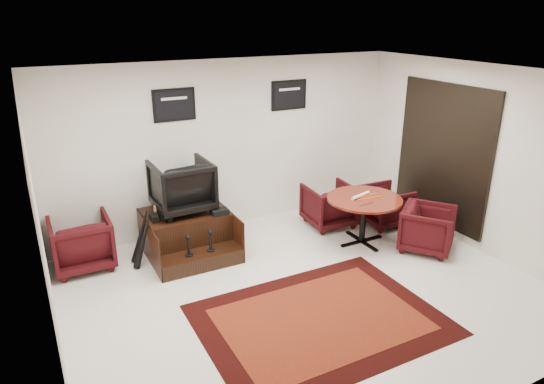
# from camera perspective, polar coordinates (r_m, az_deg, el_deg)

# --- Properties ---
(ground) EXTENTS (6.00, 6.00, 0.00)m
(ground) POSITION_cam_1_polar(r_m,az_deg,el_deg) (6.58, 4.05, -11.53)
(ground) COLOR silver
(ground) RESTS_ON ground
(room_shell) EXTENTS (6.02, 5.02, 2.81)m
(room_shell) POSITION_cam_1_polar(r_m,az_deg,el_deg) (6.15, 7.13, 4.30)
(room_shell) COLOR white
(room_shell) RESTS_ON ground
(area_rug) EXTENTS (2.83, 2.12, 0.01)m
(area_rug) POSITION_cam_1_polar(r_m,az_deg,el_deg) (6.05, 5.65, -14.71)
(area_rug) COLOR black
(area_rug) RESTS_ON ground
(shine_podium) EXTENTS (1.25, 1.28, 0.64)m
(shine_podium) POSITION_cam_1_polar(r_m,az_deg,el_deg) (7.52, -9.89, -4.90)
(shine_podium) COLOR black
(shine_podium) RESTS_ON ground
(shine_chair) EXTENTS (0.85, 0.80, 0.86)m
(shine_chair) POSITION_cam_1_polar(r_m,az_deg,el_deg) (7.35, -10.59, 0.98)
(shine_chair) COLOR black
(shine_chair) RESTS_ON shine_podium
(shoes_pair) EXTENTS (0.22, 0.25, 0.09)m
(shoes_pair) POSITION_cam_1_polar(r_m,az_deg,el_deg) (7.24, -13.31, -2.82)
(shoes_pair) COLOR black
(shoes_pair) RESTS_ON shine_podium
(polish_kit) EXTENTS (0.25, 0.18, 0.09)m
(polish_kit) POSITION_cam_1_polar(r_m,az_deg,el_deg) (7.26, -6.16, -2.33)
(polish_kit) COLOR black
(polish_kit) RESTS_ON shine_podium
(umbrella_black) EXTENTS (0.29, 0.11, 0.79)m
(umbrella_black) POSITION_cam_1_polar(r_m,az_deg,el_deg) (7.18, -14.98, -5.72)
(umbrella_black) COLOR black
(umbrella_black) RESTS_ON ground
(umbrella_hooked) EXTENTS (0.30, 0.11, 0.81)m
(umbrella_hooked) POSITION_cam_1_polar(r_m,az_deg,el_deg) (7.37, -15.20, -5.00)
(umbrella_hooked) COLOR black
(umbrella_hooked) RESTS_ON ground
(armchair_side) EXTENTS (0.81, 0.76, 0.84)m
(armchair_side) POSITION_cam_1_polar(r_m,az_deg,el_deg) (7.45, -21.51, -5.33)
(armchair_side) COLOR black
(armchair_side) RESTS_ON ground
(meeting_table) EXTENTS (1.16, 1.16, 0.76)m
(meeting_table) POSITION_cam_1_polar(r_m,az_deg,el_deg) (7.70, 10.80, -1.32)
(meeting_table) COLOR #4A120A
(meeting_table) RESTS_ON ground
(table_chair_back) EXTENTS (0.82, 0.78, 0.80)m
(table_chair_back) POSITION_cam_1_polar(r_m,az_deg,el_deg) (8.35, 6.76, -1.32)
(table_chair_back) COLOR black
(table_chair_back) RESTS_ON ground
(table_chair_window) EXTENTS (0.71, 0.75, 0.75)m
(table_chair_window) POSITION_cam_1_polar(r_m,az_deg,el_deg) (8.56, 13.24, -1.36)
(table_chair_window) COLOR black
(table_chair_window) RESTS_ON ground
(table_chair_corner) EXTENTS (1.02, 1.01, 0.77)m
(table_chair_corner) POSITION_cam_1_polar(r_m,az_deg,el_deg) (7.81, 17.87, -3.92)
(table_chair_corner) COLOR black
(table_chair_corner) RESTS_ON ground
(paper_roll) EXTENTS (0.42, 0.17, 0.05)m
(paper_roll) POSITION_cam_1_polar(r_m,az_deg,el_deg) (7.69, 10.39, -0.40)
(paper_roll) COLOR white
(paper_roll) RESTS_ON meeting_table
(table_clutter) EXTENTS (0.57, 0.31, 0.01)m
(table_clutter) POSITION_cam_1_polar(r_m,az_deg,el_deg) (7.65, 11.23, -0.70)
(table_clutter) COLOR orange
(table_clutter) RESTS_ON meeting_table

